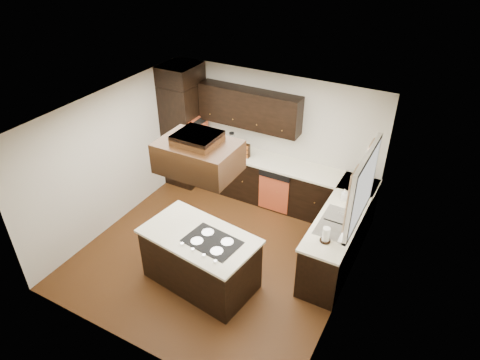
# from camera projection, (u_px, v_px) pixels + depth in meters

# --- Properties ---
(floor) EXTENTS (4.20, 4.20, 0.02)m
(floor) POSITION_uv_depth(u_px,v_px,m) (218.00, 253.00, 7.26)
(floor) COLOR brown
(floor) RESTS_ON ground
(ceiling) EXTENTS (4.20, 4.20, 0.02)m
(ceiling) POSITION_uv_depth(u_px,v_px,m) (213.00, 116.00, 5.90)
(ceiling) COLOR silver
(ceiling) RESTS_ON ground
(wall_back) EXTENTS (4.20, 0.02, 2.50)m
(wall_back) POSITION_uv_depth(u_px,v_px,m) (273.00, 137.00, 8.14)
(wall_back) COLOR beige
(wall_back) RESTS_ON ground
(wall_front) EXTENTS (4.20, 0.02, 2.50)m
(wall_front) POSITION_uv_depth(u_px,v_px,m) (122.00, 280.00, 5.02)
(wall_front) COLOR beige
(wall_front) RESTS_ON ground
(wall_left) EXTENTS (0.02, 4.20, 2.50)m
(wall_left) POSITION_uv_depth(u_px,v_px,m) (112.00, 159.00, 7.43)
(wall_left) COLOR beige
(wall_left) RESTS_ON ground
(wall_right) EXTENTS (0.02, 4.20, 2.50)m
(wall_right) POSITION_uv_depth(u_px,v_px,m) (350.00, 233.00, 5.73)
(wall_right) COLOR beige
(wall_right) RESTS_ON ground
(oven_column) EXTENTS (0.65, 0.75, 2.12)m
(oven_column) POSITION_uv_depth(u_px,v_px,m) (185.00, 134.00, 8.66)
(oven_column) COLOR black
(oven_column) RESTS_ON floor
(wall_oven_face) EXTENTS (0.05, 0.62, 0.78)m
(wall_oven_face) POSITION_uv_depth(u_px,v_px,m) (199.00, 135.00, 8.48)
(wall_oven_face) COLOR #D0552E
(wall_oven_face) RESTS_ON oven_column
(base_cabinets_back) EXTENTS (2.93, 0.60, 0.88)m
(base_cabinets_back) POSITION_uv_depth(u_px,v_px,m) (266.00, 181.00, 8.33)
(base_cabinets_back) COLOR black
(base_cabinets_back) RESTS_ON floor
(base_cabinets_right) EXTENTS (0.60, 2.40, 0.88)m
(base_cabinets_right) POSITION_uv_depth(u_px,v_px,m) (340.00, 235.00, 6.95)
(base_cabinets_right) COLOR black
(base_cabinets_right) RESTS_ON floor
(countertop_back) EXTENTS (2.93, 0.63, 0.04)m
(countertop_back) POSITION_uv_depth(u_px,v_px,m) (267.00, 161.00, 8.07)
(countertop_back) COLOR #F5EFCE
(countertop_back) RESTS_ON base_cabinets_back
(countertop_right) EXTENTS (0.63, 2.40, 0.04)m
(countertop_right) POSITION_uv_depth(u_px,v_px,m) (343.00, 212.00, 6.71)
(countertop_right) COLOR #F5EFCE
(countertop_right) RESTS_ON base_cabinets_right
(upper_cabinets) EXTENTS (2.00, 0.34, 0.72)m
(upper_cabinets) POSITION_uv_depth(u_px,v_px,m) (249.00, 108.00, 7.88)
(upper_cabinets) COLOR black
(upper_cabinets) RESTS_ON wall_back
(dishwasher_front) EXTENTS (0.60, 0.05, 0.72)m
(dishwasher_front) POSITION_uv_depth(u_px,v_px,m) (274.00, 194.00, 8.02)
(dishwasher_front) COLOR #D0552E
(dishwasher_front) RESTS_ON floor
(window_frame) EXTENTS (0.06, 1.32, 1.12)m
(window_frame) POSITION_uv_depth(u_px,v_px,m) (363.00, 188.00, 5.94)
(window_frame) COLOR white
(window_frame) RESTS_ON wall_right
(window_pane) EXTENTS (0.00, 1.20, 1.00)m
(window_pane) POSITION_uv_depth(u_px,v_px,m) (365.00, 188.00, 5.92)
(window_pane) COLOR white
(window_pane) RESTS_ON wall_right
(curtain_left) EXTENTS (0.02, 0.34, 0.90)m
(curtain_left) POSITION_uv_depth(u_px,v_px,m) (350.00, 199.00, 5.62)
(curtain_left) COLOR beige
(curtain_left) RESTS_ON wall_right
(curtain_right) EXTENTS (0.02, 0.34, 0.90)m
(curtain_right) POSITION_uv_depth(u_px,v_px,m) (367.00, 170.00, 6.24)
(curtain_right) COLOR beige
(curtain_right) RESTS_ON wall_right
(sink_rim) EXTENTS (0.52, 0.84, 0.01)m
(sink_rim) POSITION_uv_depth(u_px,v_px,m) (337.00, 223.00, 6.44)
(sink_rim) COLOR silver
(sink_rim) RESTS_ON countertop_right
(island) EXTENTS (1.75, 1.10, 0.88)m
(island) POSITION_uv_depth(u_px,v_px,m) (200.00, 260.00, 6.46)
(island) COLOR black
(island) RESTS_ON floor
(island_top) EXTENTS (1.81, 1.17, 0.04)m
(island_top) POSITION_uv_depth(u_px,v_px,m) (199.00, 236.00, 6.22)
(island_top) COLOR #F5EFCE
(island_top) RESTS_ON island
(cooktop) EXTENTS (0.84, 0.62, 0.01)m
(cooktop) POSITION_uv_depth(u_px,v_px,m) (212.00, 242.00, 6.08)
(cooktop) COLOR black
(cooktop) RESTS_ON island_top
(range_hood) EXTENTS (1.05, 0.72, 0.42)m
(range_hood) POSITION_uv_depth(u_px,v_px,m) (198.00, 157.00, 5.64)
(range_hood) COLOR black
(range_hood) RESTS_ON ceiling
(hood_duct) EXTENTS (0.55, 0.50, 0.13)m
(hood_duct) POSITION_uv_depth(u_px,v_px,m) (197.00, 138.00, 5.49)
(hood_duct) COLOR black
(hood_duct) RESTS_ON ceiling
(blender_base) EXTENTS (0.15, 0.15, 0.10)m
(blender_base) POSITION_uv_depth(u_px,v_px,m) (232.00, 148.00, 8.35)
(blender_base) COLOR silver
(blender_base) RESTS_ON countertop_back
(blender_pitcher) EXTENTS (0.13, 0.13, 0.26)m
(blender_pitcher) POSITION_uv_depth(u_px,v_px,m) (232.00, 140.00, 8.25)
(blender_pitcher) COLOR silver
(blender_pitcher) RESTS_ON blender_base
(spice_rack) EXTENTS (0.33, 0.08, 0.27)m
(spice_rack) POSITION_uv_depth(u_px,v_px,m) (242.00, 150.00, 8.12)
(spice_rack) COLOR black
(spice_rack) RESTS_ON countertop_back
(mixing_bowl) EXTENTS (0.29, 0.29, 0.07)m
(mixing_bowl) POSITION_uv_depth(u_px,v_px,m) (213.00, 146.00, 8.46)
(mixing_bowl) COLOR white
(mixing_bowl) RESTS_ON countertop_back
(soap_bottle) EXTENTS (0.12, 0.12, 0.20)m
(soap_bottle) POSITION_uv_depth(u_px,v_px,m) (344.00, 195.00, 6.90)
(soap_bottle) COLOR white
(soap_bottle) RESTS_ON countertop_right
(paper_towel) EXTENTS (0.13, 0.13, 0.23)m
(paper_towel) POSITION_uv_depth(u_px,v_px,m) (326.00, 235.00, 6.03)
(paper_towel) COLOR white
(paper_towel) RESTS_ON countertop_right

